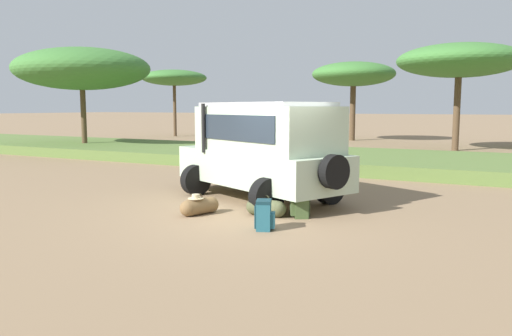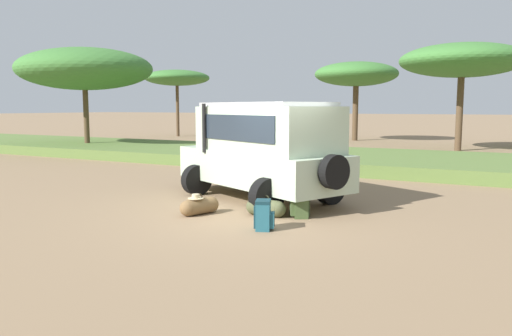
{
  "view_description": "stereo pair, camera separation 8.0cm",
  "coord_description": "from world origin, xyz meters",
  "px_view_note": "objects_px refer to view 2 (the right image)",
  "views": [
    {
      "loc": [
        4.65,
        -9.47,
        2.33
      ],
      "look_at": [
        -0.34,
        0.15,
        1.0
      ],
      "focal_mm": 35.0,
      "sensor_mm": 36.0,
      "label": 1
    },
    {
      "loc": [
        4.72,
        -9.43,
        2.33
      ],
      "look_at": [
        -0.34,
        0.15,
        1.0
      ],
      "focal_mm": 35.0,
      "sensor_mm": 36.0,
      "label": 2
    }
  ],
  "objects_px": {
    "backpack_beside_front_wheel": "(264,215)",
    "acacia_tree_far_left": "(177,78)",
    "backpack_cluster_center": "(300,203)",
    "duffel_bag_soft_canvas": "(266,208)",
    "safari_vehicle": "(263,149)",
    "duffel_bag_low_black_case": "(199,206)",
    "acacia_tree_centre_back": "(356,75)",
    "acacia_tree_left_mid": "(84,69)",
    "acacia_tree_right_mid": "(462,61)"
  },
  "relations": [
    {
      "from": "safari_vehicle",
      "to": "acacia_tree_far_left",
      "type": "relative_size",
      "value": 1.01
    },
    {
      "from": "acacia_tree_centre_back",
      "to": "duffel_bag_soft_canvas",
      "type": "bearing_deg",
      "value": -77.5
    },
    {
      "from": "acacia_tree_centre_back",
      "to": "duffel_bag_low_black_case",
      "type": "bearing_deg",
      "value": -80.74
    },
    {
      "from": "backpack_beside_front_wheel",
      "to": "safari_vehicle",
      "type": "bearing_deg",
      "value": 117.54
    },
    {
      "from": "safari_vehicle",
      "to": "acacia_tree_left_mid",
      "type": "distance_m",
      "value": 16.86
    },
    {
      "from": "acacia_tree_left_mid",
      "to": "duffel_bag_soft_canvas",
      "type": "bearing_deg",
      "value": -32.07
    },
    {
      "from": "safari_vehicle",
      "to": "acacia_tree_centre_back",
      "type": "bearing_deg",
      "value": 101.17
    },
    {
      "from": "duffel_bag_low_black_case",
      "to": "backpack_beside_front_wheel",
      "type": "bearing_deg",
      "value": -17.1
    },
    {
      "from": "backpack_beside_front_wheel",
      "to": "backpack_cluster_center",
      "type": "relative_size",
      "value": 0.88
    },
    {
      "from": "duffel_bag_low_black_case",
      "to": "acacia_tree_left_mid",
      "type": "bearing_deg",
      "value": 144.1
    },
    {
      "from": "backpack_beside_front_wheel",
      "to": "duffel_bag_low_black_case",
      "type": "relative_size",
      "value": 0.62
    },
    {
      "from": "acacia_tree_far_left",
      "to": "duffel_bag_soft_canvas",
      "type": "bearing_deg",
      "value": -49.74
    },
    {
      "from": "acacia_tree_centre_back",
      "to": "safari_vehicle",
      "type": "bearing_deg",
      "value": -78.83
    },
    {
      "from": "backpack_beside_front_wheel",
      "to": "duffel_bag_low_black_case",
      "type": "height_order",
      "value": "backpack_beside_front_wheel"
    },
    {
      "from": "duffel_bag_soft_canvas",
      "to": "acacia_tree_centre_back",
      "type": "height_order",
      "value": "acacia_tree_centre_back"
    },
    {
      "from": "duffel_bag_low_black_case",
      "to": "acacia_tree_left_mid",
      "type": "relative_size",
      "value": 0.13
    },
    {
      "from": "duffel_bag_low_black_case",
      "to": "duffel_bag_soft_canvas",
      "type": "distance_m",
      "value": 1.46
    },
    {
      "from": "backpack_beside_front_wheel",
      "to": "backpack_cluster_center",
      "type": "bearing_deg",
      "value": 80.6
    },
    {
      "from": "duffel_bag_low_black_case",
      "to": "duffel_bag_soft_canvas",
      "type": "height_order",
      "value": "duffel_bag_low_black_case"
    },
    {
      "from": "acacia_tree_right_mid",
      "to": "safari_vehicle",
      "type": "bearing_deg",
      "value": -98.98
    },
    {
      "from": "safari_vehicle",
      "to": "duffel_bag_low_black_case",
      "type": "distance_m",
      "value": 2.48
    },
    {
      "from": "acacia_tree_far_left",
      "to": "backpack_cluster_center",
      "type": "bearing_deg",
      "value": -48.49
    },
    {
      "from": "acacia_tree_far_left",
      "to": "acacia_tree_right_mid",
      "type": "distance_m",
      "value": 21.67
    },
    {
      "from": "safari_vehicle",
      "to": "acacia_tree_centre_back",
      "type": "relative_size",
      "value": 0.94
    },
    {
      "from": "backpack_cluster_center",
      "to": "duffel_bag_soft_canvas",
      "type": "bearing_deg",
      "value": -165.51
    },
    {
      "from": "backpack_beside_front_wheel",
      "to": "acacia_tree_left_mid",
      "type": "bearing_deg",
      "value": 145.97
    },
    {
      "from": "acacia_tree_centre_back",
      "to": "acacia_tree_right_mid",
      "type": "xyz_separation_m",
      "value": [
        7.31,
        -5.5,
        0.18
      ]
    },
    {
      "from": "backpack_beside_front_wheel",
      "to": "duffel_bag_low_black_case",
      "type": "bearing_deg",
      "value": 162.9
    },
    {
      "from": "backpack_beside_front_wheel",
      "to": "duffel_bag_soft_canvas",
      "type": "xyz_separation_m",
      "value": [
        -0.51,
        1.09,
        -0.1
      ]
    },
    {
      "from": "backpack_beside_front_wheel",
      "to": "acacia_tree_left_mid",
      "type": "height_order",
      "value": "acacia_tree_left_mid"
    },
    {
      "from": "duffel_bag_low_black_case",
      "to": "acacia_tree_far_left",
      "type": "distance_m",
      "value": 30.02
    },
    {
      "from": "backpack_beside_front_wheel",
      "to": "backpack_cluster_center",
      "type": "height_order",
      "value": "backpack_cluster_center"
    },
    {
      "from": "acacia_tree_far_left",
      "to": "acacia_tree_centre_back",
      "type": "xyz_separation_m",
      "value": [
        14.01,
        1.67,
        -0.05
      ]
    },
    {
      "from": "safari_vehicle",
      "to": "acacia_tree_left_mid",
      "type": "height_order",
      "value": "acacia_tree_left_mid"
    },
    {
      "from": "duffel_bag_low_black_case",
      "to": "acacia_tree_left_mid",
      "type": "xyz_separation_m",
      "value": [
        -14.09,
        10.2,
        4.09
      ]
    },
    {
      "from": "backpack_beside_front_wheel",
      "to": "acacia_tree_right_mid",
      "type": "xyz_separation_m",
      "value": [
        1.34,
        20.26,
        4.45
      ]
    },
    {
      "from": "duffel_bag_low_black_case",
      "to": "acacia_tree_centre_back",
      "type": "height_order",
      "value": "acacia_tree_centre_back"
    },
    {
      "from": "acacia_tree_far_left",
      "to": "acacia_tree_left_mid",
      "type": "bearing_deg",
      "value": -73.15
    },
    {
      "from": "duffel_bag_soft_canvas",
      "to": "acacia_tree_far_left",
      "type": "height_order",
      "value": "acacia_tree_far_left"
    },
    {
      "from": "backpack_cluster_center",
      "to": "acacia_tree_far_left",
      "type": "bearing_deg",
      "value": 131.51
    },
    {
      "from": "acacia_tree_left_mid",
      "to": "safari_vehicle",
      "type": "bearing_deg",
      "value": -28.93
    },
    {
      "from": "safari_vehicle",
      "to": "acacia_tree_left_mid",
      "type": "xyz_separation_m",
      "value": [
        -14.52,
        8.03,
        2.98
      ]
    },
    {
      "from": "acacia_tree_centre_back",
      "to": "acacia_tree_right_mid",
      "type": "distance_m",
      "value": 9.15
    },
    {
      "from": "backpack_cluster_center",
      "to": "acacia_tree_far_left",
      "type": "xyz_separation_m",
      "value": [
        -20.2,
        22.82,
        4.28
      ]
    },
    {
      "from": "backpack_beside_front_wheel",
      "to": "acacia_tree_left_mid",
      "type": "distance_m",
      "value": 19.66
    },
    {
      "from": "safari_vehicle",
      "to": "acacia_tree_right_mid",
      "type": "relative_size",
      "value": 0.8
    },
    {
      "from": "safari_vehicle",
      "to": "backpack_beside_front_wheel",
      "type": "xyz_separation_m",
      "value": [
        1.43,
        -2.75,
        -1.02
      ]
    },
    {
      "from": "backpack_beside_front_wheel",
      "to": "acacia_tree_far_left",
      "type": "bearing_deg",
      "value": 129.67
    },
    {
      "from": "safari_vehicle",
      "to": "backpack_cluster_center",
      "type": "height_order",
      "value": "safari_vehicle"
    },
    {
      "from": "backpack_beside_front_wheel",
      "to": "acacia_tree_centre_back",
      "type": "relative_size",
      "value": 0.1
    }
  ]
}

